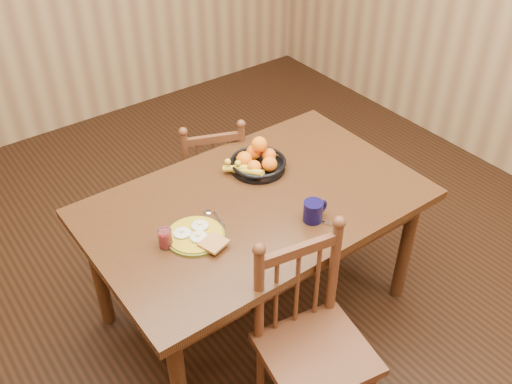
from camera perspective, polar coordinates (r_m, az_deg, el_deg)
room at (r=2.40m, az=-0.00°, el=10.47°), size 4.52×5.02×2.72m
dining_table at (r=2.78m, az=-0.00°, el=-2.21°), size 1.60×1.00×0.75m
chair_far at (r=3.44m, az=-4.46°, el=1.23°), size 0.50×0.49×0.85m
chair_near at (r=2.50m, az=5.61°, el=-14.83°), size 0.50×0.49×0.96m
breakfast_plate at (r=2.53m, az=-6.01°, el=-4.34°), size 0.26×0.30×0.04m
fork at (r=2.63m, az=6.45°, el=-2.66°), size 0.08×0.18×0.00m
spoon at (r=2.65m, az=-4.45°, el=-2.21°), size 0.05×0.16×0.01m
coffee_mug at (r=2.60m, az=5.80°, el=-1.88°), size 0.13×0.09×0.10m
juice_glass at (r=2.49m, az=-9.05°, el=-4.64°), size 0.06×0.06×0.09m
fruit_bowl at (r=2.91m, az=0.11°, el=3.08°), size 0.32×0.29×0.17m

